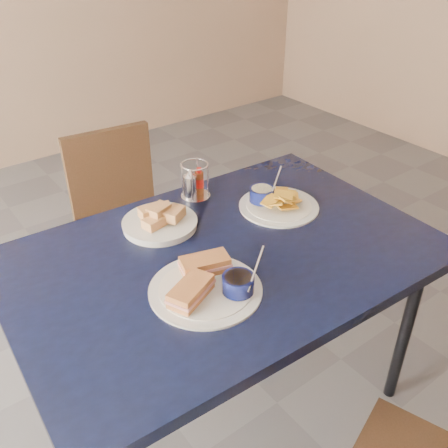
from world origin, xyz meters
TOP-DOWN VIEW (x-y plane):
  - ground at (0.00, 0.00)m, footprint 6.00×6.00m
  - dining_table at (0.20, -0.20)m, footprint 1.36×0.94m
  - chair_far at (0.24, 0.65)m, footprint 0.43×0.42m
  - sandwich_plate at (0.05, -0.32)m, footprint 0.33×0.32m
  - plantain_plate at (0.51, -0.08)m, footprint 0.29×0.29m
  - bread_basket at (0.11, 0.05)m, footprint 0.25×0.25m
  - condiment_caddy at (0.32, 0.15)m, footprint 0.11×0.11m

SIDE VIEW (x-z plane):
  - ground at x=0.00m, z-range 0.00..0.00m
  - chair_far at x=0.24m, z-range 0.06..0.90m
  - dining_table at x=0.20m, z-range 0.32..1.07m
  - plantain_plate at x=0.51m, z-range 0.71..0.83m
  - sandwich_plate at x=0.05m, z-range 0.71..0.83m
  - bread_basket at x=0.11m, z-range 0.73..0.81m
  - condiment_caddy at x=0.32m, z-range 0.74..0.87m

